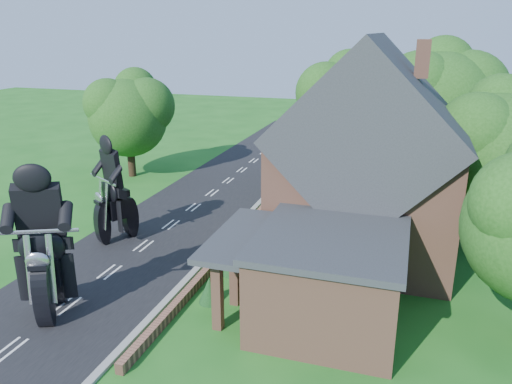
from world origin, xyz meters
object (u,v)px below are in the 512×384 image
(annex, at_px, (326,277))
(motorcycle_follow, at_px, (117,225))
(motorcycle_lead, at_px, (51,294))
(garden_wall, at_px, (237,238))

(annex, relative_size, motorcycle_follow, 3.95)
(motorcycle_follow, bearing_deg, motorcycle_lead, 132.20)
(garden_wall, distance_m, motorcycle_lead, 9.73)
(motorcycle_lead, bearing_deg, garden_wall, -141.44)
(garden_wall, xyz_separation_m, motorcycle_lead, (-4.36, -8.67, 0.70))
(garden_wall, distance_m, motorcycle_follow, 6.21)
(garden_wall, bearing_deg, annex, -46.16)
(annex, xyz_separation_m, motorcycle_lead, (-9.93, -2.87, -0.86))
(annex, distance_m, motorcycle_follow, 12.24)
(annex, xyz_separation_m, motorcycle_follow, (-11.50, 4.07, -0.94))
(motorcycle_lead, distance_m, motorcycle_follow, 7.12)
(motorcycle_follow, bearing_deg, garden_wall, -134.35)
(motorcycle_lead, height_order, motorcycle_follow, motorcycle_lead)
(garden_wall, height_order, motorcycle_follow, motorcycle_follow)
(annex, bearing_deg, garden_wall, 133.84)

